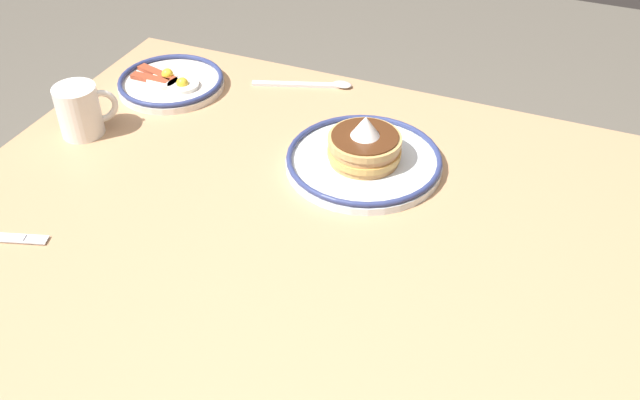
{
  "coord_description": "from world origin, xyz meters",
  "views": [
    {
      "loc": [
        -0.37,
        0.78,
        1.5
      ],
      "look_at": [
        -0.03,
        -0.04,
        0.79
      ],
      "focal_mm": 40.16,
      "sensor_mm": 36.0,
      "label": 1
    }
  ],
  "objects_px": {
    "coffee_mug": "(80,110)",
    "tea_spoon": "(316,84)",
    "plate_near_main": "(171,82)",
    "plate_center_pancakes": "(364,156)"
  },
  "relations": [
    {
      "from": "tea_spoon",
      "to": "coffee_mug",
      "type": "bearing_deg",
      "value": 44.43
    },
    {
      "from": "coffee_mug",
      "to": "tea_spoon",
      "type": "distance_m",
      "value": 0.47
    },
    {
      "from": "plate_center_pancakes",
      "to": "coffee_mug",
      "type": "relative_size",
      "value": 2.84
    },
    {
      "from": "plate_near_main",
      "to": "coffee_mug",
      "type": "distance_m",
      "value": 0.22
    },
    {
      "from": "plate_near_main",
      "to": "tea_spoon",
      "type": "height_order",
      "value": "plate_near_main"
    },
    {
      "from": "plate_near_main",
      "to": "coffee_mug",
      "type": "relative_size",
      "value": 2.24
    },
    {
      "from": "plate_near_main",
      "to": "tea_spoon",
      "type": "relative_size",
      "value": 1.09
    },
    {
      "from": "plate_near_main",
      "to": "plate_center_pancakes",
      "type": "bearing_deg",
      "value": 166.7
    },
    {
      "from": "plate_near_main",
      "to": "plate_center_pancakes",
      "type": "height_order",
      "value": "plate_center_pancakes"
    },
    {
      "from": "plate_near_main",
      "to": "plate_center_pancakes",
      "type": "relative_size",
      "value": 0.79
    }
  ]
}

